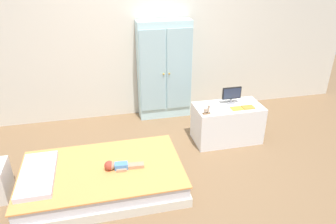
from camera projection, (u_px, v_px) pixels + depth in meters
name	position (u px, v px, depth m)	size (l,w,h in m)	color
ground_plane	(165.00, 174.00, 3.46)	(10.00, 10.00, 0.02)	brown
back_wall	(139.00, 21.00, 4.22)	(6.40, 0.05, 2.70)	silver
bed	(103.00, 178.00, 3.20)	(1.61, 0.98, 0.24)	silver
pillow	(38.00, 175.00, 3.01)	(0.32, 0.70, 0.05)	silver
doll	(117.00, 166.00, 3.12)	(0.39, 0.14, 0.10)	#4C84C6
wardrobe	(164.00, 70.00, 4.42)	(0.74, 0.29, 1.39)	silver
tv_stand	(227.00, 123.00, 3.99)	(0.83, 0.44, 0.48)	white
tv_monitor	(232.00, 94.00, 3.90)	(0.24, 0.10, 0.21)	#99999E
rocking_horse_toy	(207.00, 110.00, 3.66)	(0.09, 0.04, 0.11)	#8E6642
book_yellow	(237.00, 108.00, 3.80)	(0.14, 0.10, 0.01)	gold
book_orange	(248.00, 107.00, 3.83)	(0.15, 0.11, 0.01)	orange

